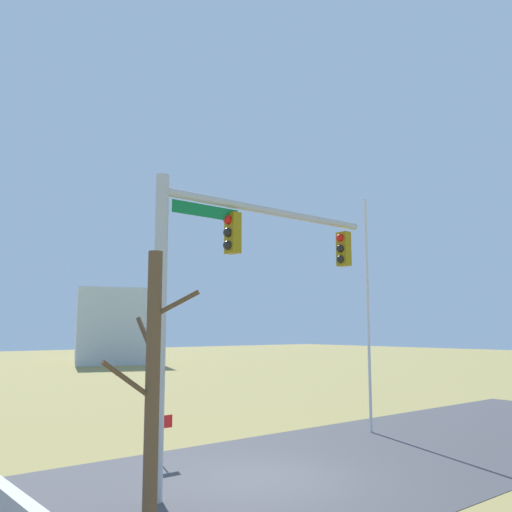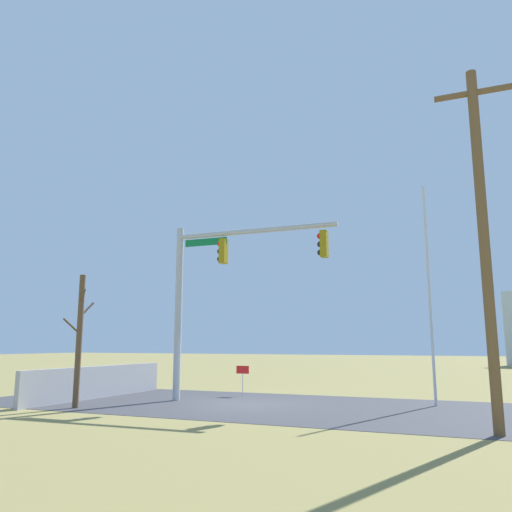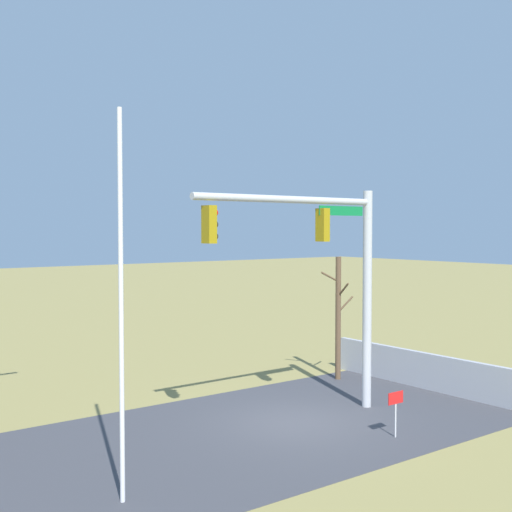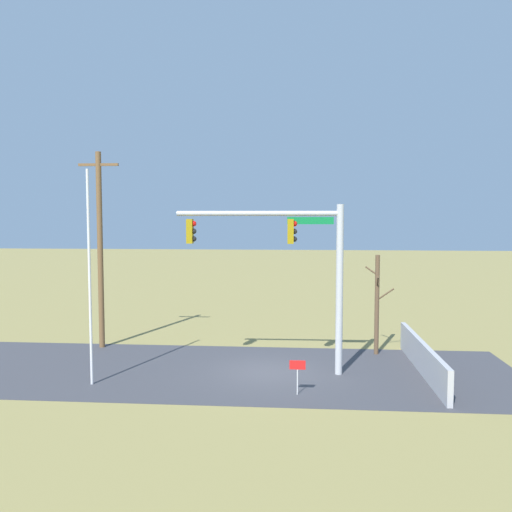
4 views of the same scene
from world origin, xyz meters
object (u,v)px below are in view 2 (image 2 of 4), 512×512
object	(u,v)px
signal_mast	(218,277)
open_sign	(243,373)
utility_pole	(484,236)
bare_tree	(79,338)
flagpole	(429,292)

from	to	relation	value
signal_mast	open_sign	xyz separation A→B (m)	(0.07, -2.54, -3.73)
utility_pole	bare_tree	world-z (taller)	utility_pole
bare_tree	utility_pole	bearing A→B (deg)	178.86
signal_mast	flagpole	distance (m)	7.82
utility_pole	bare_tree	size ratio (longest dim) A/B	2.05
flagpole	utility_pole	xyz separation A→B (m)	(-1.71, 5.54, 0.82)
bare_tree	flagpole	bearing A→B (deg)	-154.62
flagpole	bare_tree	world-z (taller)	flagpole
flagpole	signal_mast	bearing A→B (deg)	14.84
utility_pole	bare_tree	distance (m)	13.09
utility_pole	bare_tree	bearing A→B (deg)	-1.14
signal_mast	open_sign	distance (m)	4.52
signal_mast	utility_pole	size ratio (longest dim) A/B	0.72
signal_mast	flagpole	size ratio (longest dim) A/B	0.84
flagpole	bare_tree	distance (m)	12.43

